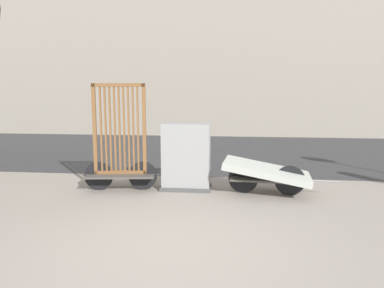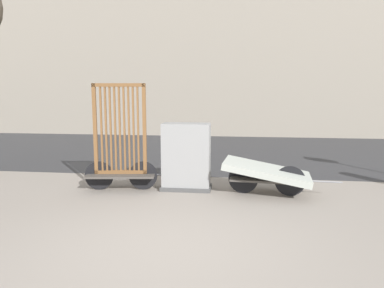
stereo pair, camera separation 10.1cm
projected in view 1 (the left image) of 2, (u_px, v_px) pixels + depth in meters
ground_plane at (169, 248)px, 4.81m from camera, size 60.00×60.00×0.00m
road_strip at (209, 150)px, 12.50m from camera, size 56.00×7.64×0.01m
building_facade at (218, 14)px, 17.43m from camera, size 48.00×4.00×10.99m
bike_cart_with_bedframe at (120, 153)px, 7.50m from camera, size 2.10×0.79×2.14m
bike_cart_with_mattress at (267, 173)px, 7.23m from camera, size 2.25×1.12×0.67m
utility_cabinet at (186, 159)px, 7.55m from camera, size 1.01×0.51×1.35m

